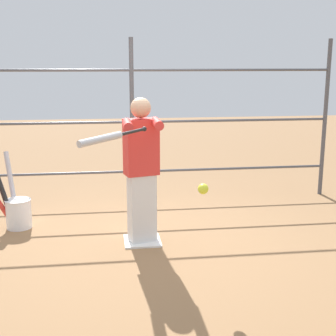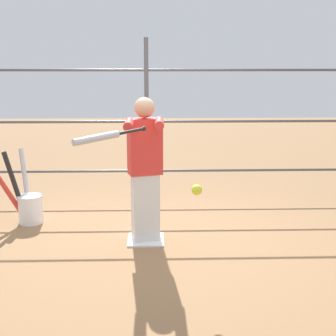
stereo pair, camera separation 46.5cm
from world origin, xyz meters
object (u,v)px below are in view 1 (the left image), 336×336
object	(u,v)px
softball_in_flight	(203,189)
bat_bucket	(15,208)
baseball_bat_swinging	(106,138)
batter	(142,166)

from	to	relation	value
softball_in_flight	bat_bucket	size ratio (longest dim) A/B	0.11
baseball_bat_swinging	softball_in_flight	world-z (taller)	baseball_bat_swinging
batter	bat_bucket	world-z (taller)	batter
batter	baseball_bat_swinging	xyz separation A→B (m)	(0.36, 0.71, 0.43)
baseball_bat_swinging	softball_in_flight	size ratio (longest dim) A/B	6.71
baseball_bat_swinging	bat_bucket	distance (m)	2.07
batter	softball_in_flight	distance (m)	1.06
batter	bat_bucket	distance (m)	1.74
softball_in_flight	baseball_bat_swinging	bearing A→B (deg)	-15.87
baseball_bat_swinging	batter	bearing A→B (deg)	-117.02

